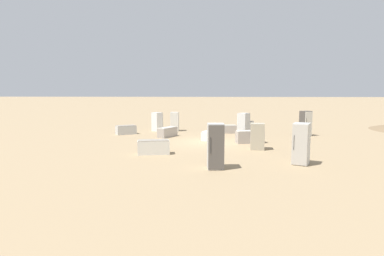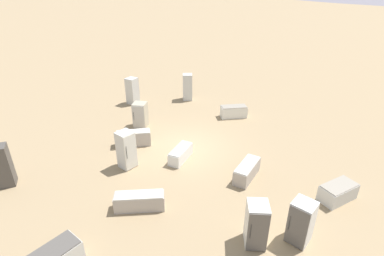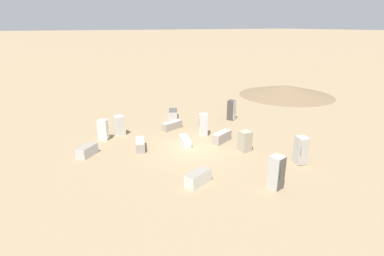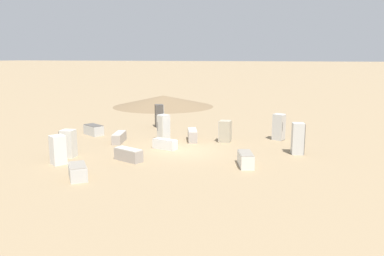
# 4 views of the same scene
# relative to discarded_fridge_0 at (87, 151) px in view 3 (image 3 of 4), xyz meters

# --- Properties ---
(ground_plane) EXTENTS (1000.00, 1000.00, 0.00)m
(ground_plane) POSITION_rel_discarded_fridge_0_xyz_m (-2.60, -6.59, -0.34)
(ground_plane) COLOR #9E8460
(dirt_mound) EXTENTS (11.38, 11.38, 1.25)m
(dirt_mound) POSITION_rel_discarded_fridge_0_xyz_m (6.87, -24.90, 0.29)
(dirt_mound) COLOR #7F6647
(dirt_mound) RESTS_ON ground_plane
(discarded_fridge_0) EXTENTS (1.51, 1.57, 0.68)m
(discarded_fridge_0) POSITION_rel_discarded_fridge_0_xyz_m (0.00, 0.00, 0.00)
(discarded_fridge_0) COLOR silver
(discarded_fridge_0) RESTS_ON ground_plane
(discarded_fridge_1) EXTENTS (0.81, 0.77, 1.82)m
(discarded_fridge_1) POSITION_rel_discarded_fridge_0_xyz_m (-9.15, -8.06, 0.58)
(discarded_fridge_1) COLOR silver
(discarded_fridge_1) RESTS_ON ground_plane
(discarded_fridge_2) EXTENTS (0.90, 0.89, 1.81)m
(discarded_fridge_2) POSITION_rel_discarded_fridge_0_xyz_m (1.93, -13.12, 0.57)
(discarded_fridge_2) COLOR #4C4742
(discarded_fridge_2) RESTS_ON ground_plane
(discarded_fridge_3) EXTENTS (0.84, 0.75, 1.55)m
(discarded_fridge_3) POSITION_rel_discarded_fridge_0_xyz_m (2.86, -3.03, 0.44)
(discarded_fridge_3) COLOR silver
(discarded_fridge_3) RESTS_ON ground_plane
(discarded_fridge_4) EXTENTS (1.60, 0.87, 0.61)m
(discarded_fridge_4) POSITION_rel_discarded_fridge_0_xyz_m (-1.45, -6.59, -0.03)
(discarded_fridge_4) COLOR white
(discarded_fridge_4) RESTS_ON ground_plane
(discarded_fridge_5) EXTENTS (1.18, 1.80, 0.78)m
(discarded_fridge_5) POSITION_rel_discarded_fridge_0_xyz_m (-2.27, -9.27, 0.05)
(discarded_fridge_5) COLOR #A89E93
(discarded_fridge_5) RESTS_ON ground_plane
(discarded_fridge_6) EXTENTS (1.07, 1.91, 0.65)m
(discarded_fridge_6) POSITION_rel_discarded_fridge_0_xyz_m (2.12, -7.24, -0.01)
(discarded_fridge_6) COLOR #A89E93
(discarded_fridge_6) RESTS_ON ground_plane
(discarded_fridge_7) EXTENTS (0.93, 0.91, 1.53)m
(discarded_fridge_7) POSITION_rel_discarded_fridge_0_xyz_m (2.44, -1.66, 0.43)
(discarded_fridge_7) COLOR white
(discarded_fridge_7) RESTS_ON ground_plane
(discarded_fridge_8) EXTENTS (1.17, 1.71, 0.72)m
(discarded_fridge_8) POSITION_rel_discarded_fridge_0_xyz_m (-6.85, -4.63, 0.02)
(discarded_fridge_8) COLOR silver
(discarded_fridge_8) RESTS_ON ground_plane
(discarded_fridge_9) EXTENTS (0.80, 0.76, 1.42)m
(discarded_fridge_9) POSITION_rel_discarded_fridge_0_xyz_m (-4.40, -9.70, 0.38)
(discarded_fridge_9) COLOR #B2A88E
(discarded_fridge_9) RESTS_ON ground_plane
(discarded_fridge_10) EXTENTS (0.88, 0.87, 1.74)m
(discarded_fridge_10) POSITION_rel_discarded_fridge_0_xyz_m (-0.38, -8.79, 0.53)
(discarded_fridge_10) COLOR silver
(discarded_fridge_10) RESTS_ON ground_plane
(discarded_fridge_11) EXTENTS (1.78, 1.10, 0.68)m
(discarded_fridge_11) POSITION_rel_discarded_fridge_0_xyz_m (-0.68, -3.48, 0.00)
(discarded_fridge_11) COLOR #A89E93
(discarded_fridge_11) RESTS_ON ground_plane
(discarded_fridge_12) EXTENTS (0.86, 0.81, 1.77)m
(discarded_fridge_12) POSITION_rel_discarded_fridge_0_xyz_m (-7.65, -11.52, 0.55)
(discarded_fridge_12) COLOR silver
(discarded_fridge_12) RESTS_ON ground_plane
(discarded_fridge_13) EXTENTS (1.76, 1.40, 0.72)m
(discarded_fridge_13) POSITION_rel_discarded_fridge_0_xyz_m (5.11, -8.72, 0.02)
(discarded_fridge_13) COLOR silver
(discarded_fridge_13) RESTS_ON ground_plane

